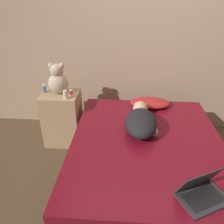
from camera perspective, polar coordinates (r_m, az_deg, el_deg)
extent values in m
plane|color=brown|center=(2.60, 8.23, -16.88)|extent=(12.00, 12.00, 0.00)
cube|color=tan|center=(3.07, 8.74, 18.38)|extent=(8.00, 0.06, 2.60)
cube|color=brown|center=(2.49, 8.48, -14.45)|extent=(1.54, 1.85, 0.30)
cube|color=maroon|center=(2.31, 8.96, -9.60)|extent=(1.51, 1.81, 0.24)
cube|color=tan|center=(3.00, -12.74, -1.62)|extent=(0.47, 0.39, 0.72)
ellipsoid|color=red|center=(2.86, 9.91, 2.37)|extent=(0.51, 0.29, 0.10)
ellipsoid|color=black|center=(2.31, 7.57, -2.81)|extent=(0.35, 0.55, 0.20)
sphere|color=#DBAD8E|center=(2.62, 7.37, 0.92)|extent=(0.18, 0.18, 0.18)
cylinder|color=#DBAD8E|center=(2.39, 11.07, -4.06)|extent=(0.06, 0.24, 0.06)
cube|color=#333338|center=(1.81, 22.69, -20.09)|extent=(0.41, 0.36, 0.02)
cube|color=black|center=(1.81, 22.75, -19.89)|extent=(0.33, 0.27, 0.00)
cube|color=#333338|center=(1.76, 21.85, -16.21)|extent=(0.35, 0.24, 0.21)
cube|color=black|center=(1.76, 21.85, -16.21)|extent=(0.31, 0.21, 0.18)
sphere|color=beige|center=(2.83, -13.86, 7.29)|extent=(0.25, 0.25, 0.25)
sphere|color=beige|center=(2.77, -14.27, 10.52)|extent=(0.16, 0.16, 0.16)
sphere|color=beige|center=(2.77, -15.72, 11.59)|extent=(0.06, 0.06, 0.06)
sphere|color=beige|center=(2.73, -13.10, 11.67)|extent=(0.06, 0.06, 0.06)
cylinder|color=#B72D2D|center=(2.77, -10.62, 4.96)|extent=(0.04, 0.04, 0.05)
cylinder|color=white|center=(2.75, -10.68, 5.62)|extent=(0.03, 0.03, 0.02)
cylinder|color=white|center=(2.67, -12.06, 4.25)|extent=(0.05, 0.05, 0.08)
cylinder|color=white|center=(2.65, -12.17, 5.26)|extent=(0.05, 0.05, 0.02)
cylinder|color=#3866B2|center=(2.92, -17.17, 5.73)|extent=(0.04, 0.04, 0.08)
cylinder|color=white|center=(2.90, -17.33, 6.70)|extent=(0.03, 0.03, 0.02)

